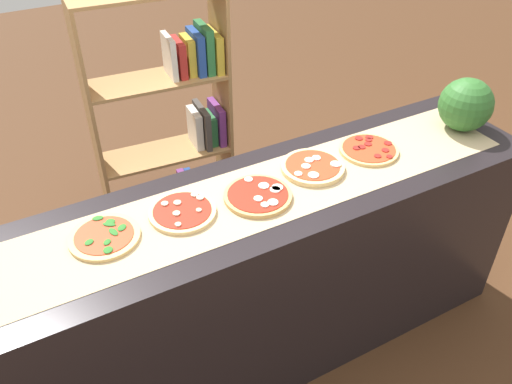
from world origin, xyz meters
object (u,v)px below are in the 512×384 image
at_px(pizza_mushroom_1, 182,212).
at_px(bookshelf, 180,124).
at_px(pizza_mozzarella_3, 313,167).
at_px(watermelon, 466,105).
at_px(pizza_spinach_0, 104,236).
at_px(pizza_mozzarella_2, 258,195).
at_px(pizza_pepperoni_4, 369,150).

xyz_separation_m(pizza_mushroom_1, bookshelf, (0.43, 1.14, -0.31)).
distance_m(pizza_mozzarella_3, watermelon, 0.82).
height_order(pizza_spinach_0, pizza_mozzarella_2, pizza_mozzarella_2).
relative_size(pizza_mozzarella_2, bookshelf, 0.19).
xyz_separation_m(watermelon, bookshelf, (-0.97, 1.18, -0.42)).
distance_m(pizza_mozzarella_2, pizza_mozzarella_3, 0.30).
height_order(pizza_mushroom_1, pizza_pepperoni_4, pizza_mushroom_1).
xyz_separation_m(pizza_spinach_0, pizza_mozzarella_3, (0.89, 0.00, 0.00)).
height_order(pizza_mushroom_1, pizza_mozzarella_3, pizza_mozzarella_3).
xyz_separation_m(pizza_spinach_0, pizza_mushroom_1, (0.30, -0.00, 0.00)).
distance_m(watermelon, bookshelf, 1.59).
bearing_deg(bookshelf, pizza_mozzarella_2, -96.15).
relative_size(pizza_mushroom_1, bookshelf, 0.18).
distance_m(pizza_mozzarella_3, bookshelf, 1.18).
bearing_deg(pizza_pepperoni_4, watermelon, -5.34).
bearing_deg(pizza_mushroom_1, watermelon, -1.62).
bearing_deg(pizza_mozzarella_2, pizza_mushroom_1, 170.19).
relative_size(pizza_spinach_0, watermelon, 1.03).
distance_m(pizza_pepperoni_4, bookshelf, 1.26).
bearing_deg(pizza_mozzarella_2, bookshelf, 83.85).
bearing_deg(pizza_mozzarella_2, watermelon, 0.61).
xyz_separation_m(pizza_pepperoni_4, bookshelf, (-0.46, 1.13, -0.30)).
xyz_separation_m(pizza_spinach_0, bookshelf, (0.72, 1.13, -0.30)).
xyz_separation_m(pizza_mozzarella_3, watermelon, (0.81, -0.05, 0.11)).
bearing_deg(pizza_pepperoni_4, pizza_spinach_0, -179.82).
distance_m(pizza_mushroom_1, watermelon, 1.41).
height_order(pizza_spinach_0, watermelon, watermelon).
relative_size(pizza_spinach_0, pizza_mushroom_1, 0.99).
bearing_deg(watermelon, pizza_mozzarella_2, -179.39).
relative_size(pizza_mozzarella_3, pizza_pepperoni_4, 1.03).
bearing_deg(bookshelf, watermelon, -50.42).
height_order(pizza_spinach_0, bookshelf, bookshelf).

